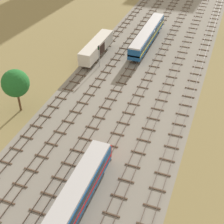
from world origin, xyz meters
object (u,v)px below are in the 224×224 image
(diesel_railcar_centre_nearest, at_px, (72,203))
(passenger_coach_centre_left_mid, at_px, (147,35))
(freight_boxcar_far_left_near, at_px, (96,47))
(signal_post_nearest, at_px, (99,53))

(diesel_railcar_centre_nearest, xyz_separation_m, passenger_coach_centre_left_mid, (-4.55, 50.80, 0.02))
(freight_boxcar_far_left_near, relative_size, signal_post_nearest, 2.73)
(passenger_coach_centre_left_mid, height_order, signal_post_nearest, signal_post_nearest)
(passenger_coach_centre_left_mid, relative_size, signal_post_nearest, 4.28)
(freight_boxcar_far_left_near, bearing_deg, passenger_coach_centre_left_mid, 48.26)
(diesel_railcar_centre_nearest, distance_m, freight_boxcar_far_left_near, 42.84)
(freight_boxcar_far_left_near, height_order, signal_post_nearest, signal_post_nearest)
(diesel_railcar_centre_nearest, relative_size, signal_post_nearest, 3.99)
(diesel_railcar_centre_nearest, height_order, freight_boxcar_far_left_near, diesel_railcar_centre_nearest)
(freight_boxcar_far_left_near, bearing_deg, diesel_railcar_centre_nearest, -71.44)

